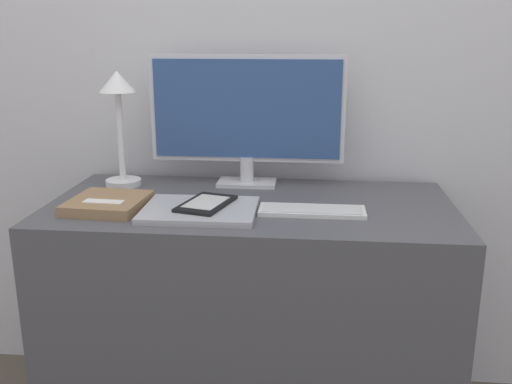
# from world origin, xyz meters

# --- Properties ---
(wall_back) EXTENTS (3.60, 0.05, 2.40)m
(wall_back) POSITION_xyz_m (0.00, 0.58, 1.20)
(wall_back) COLOR silver
(wall_back) RESTS_ON ground_plane
(desk) EXTENTS (1.17, 0.57, 0.75)m
(desk) POSITION_xyz_m (0.00, 0.24, 0.38)
(desk) COLOR #4C4C51
(desk) RESTS_ON ground_plane
(monitor) EXTENTS (0.62, 0.11, 0.41)m
(monitor) POSITION_xyz_m (-0.04, 0.44, 0.98)
(monitor) COLOR silver
(monitor) RESTS_ON desk
(keyboard) EXTENTS (0.29, 0.10, 0.01)m
(keyboard) POSITION_xyz_m (0.18, 0.16, 0.76)
(keyboard) COLOR silver
(keyboard) RESTS_ON desk
(laptop) EXTENTS (0.31, 0.25, 0.02)m
(laptop) POSITION_xyz_m (-0.13, 0.13, 0.76)
(laptop) COLOR #A3A3A8
(laptop) RESTS_ON desk
(ereader) EXTENTS (0.16, 0.21, 0.01)m
(ereader) POSITION_xyz_m (-0.11, 0.15, 0.78)
(ereader) COLOR black
(ereader) RESTS_ON laptop
(desk_lamp) EXTENTS (0.11, 0.11, 0.36)m
(desk_lamp) POSITION_xyz_m (-0.43, 0.39, 1.00)
(desk_lamp) COLOR white
(desk_lamp) RESTS_ON desk
(notebook) EXTENTS (0.21, 0.22, 0.03)m
(notebook) POSITION_xyz_m (-0.39, 0.14, 0.77)
(notebook) COLOR #93704C
(notebook) RESTS_ON desk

